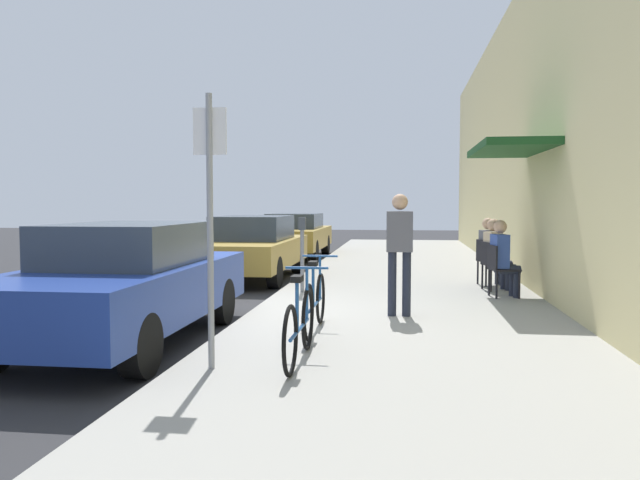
# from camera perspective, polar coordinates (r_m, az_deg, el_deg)

# --- Properties ---
(ground_plane) EXTENTS (60.00, 60.00, 0.00)m
(ground_plane) POSITION_cam_1_polar(r_m,az_deg,el_deg) (9.02, -6.77, -7.47)
(ground_plane) COLOR #2D2D30
(sidewalk_slab) EXTENTS (4.50, 32.00, 0.12)m
(sidewalk_slab) POSITION_cam_1_polar(r_m,az_deg,el_deg) (10.70, 7.77, -5.42)
(sidewalk_slab) COLOR #9E9B93
(sidewalk_slab) RESTS_ON ground_plane
(building_facade) EXTENTS (1.40, 32.00, 6.07)m
(building_facade) POSITION_cam_1_polar(r_m,az_deg,el_deg) (10.94, 20.76, 10.22)
(building_facade) COLOR beige
(building_facade) RESTS_ON ground_plane
(parked_car_0) EXTENTS (1.80, 4.40, 1.45)m
(parked_car_0) POSITION_cam_1_polar(r_m,az_deg,el_deg) (7.88, -17.31, -3.68)
(parked_car_0) COLOR navy
(parked_car_0) RESTS_ON ground_plane
(parked_car_1) EXTENTS (1.80, 4.40, 1.40)m
(parked_car_1) POSITION_cam_1_polar(r_m,az_deg,el_deg) (13.91, -6.19, -0.62)
(parked_car_1) COLOR #A58433
(parked_car_1) RESTS_ON ground_plane
(parked_car_2) EXTENTS (1.80, 4.40, 1.36)m
(parked_car_2) POSITION_cam_1_polar(r_m,az_deg,el_deg) (19.21, -2.34, 0.49)
(parked_car_2) COLOR #A58433
(parked_car_2) RESTS_ON ground_plane
(parking_meter) EXTENTS (0.12, 0.10, 1.32)m
(parking_meter) POSITION_cam_1_polar(r_m,az_deg,el_deg) (10.99, -1.63, -0.81)
(parking_meter) COLOR slate
(parking_meter) RESTS_ON sidewalk_slab
(street_sign) EXTENTS (0.32, 0.06, 2.60)m
(street_sign) POSITION_cam_1_polar(r_m,az_deg,el_deg) (5.99, -9.98, 2.78)
(street_sign) COLOR gray
(street_sign) RESTS_ON sidewalk_slab
(bicycle_0) EXTENTS (0.46, 1.71, 0.90)m
(bicycle_0) POSITION_cam_1_polar(r_m,az_deg,el_deg) (6.26, -1.86, -7.83)
(bicycle_0) COLOR black
(bicycle_0) RESTS_ON sidewalk_slab
(bicycle_1) EXTENTS (0.46, 1.71, 0.90)m
(bicycle_1) POSITION_cam_1_polar(r_m,az_deg,el_deg) (7.70, -0.46, -5.70)
(bicycle_1) COLOR black
(bicycle_1) RESTS_ON sidewalk_slab
(cafe_chair_0) EXTENTS (0.51, 0.51, 0.87)m
(cafe_chair_0) POSITION_cam_1_polar(r_m,az_deg,el_deg) (10.87, 16.03, -2.39)
(cafe_chair_0) COLOR black
(cafe_chair_0) RESTS_ON sidewalk_slab
(seated_patron_0) EXTENTS (0.48, 0.42, 1.29)m
(seated_patron_0) POSITION_cam_1_polar(r_m,az_deg,el_deg) (10.87, 16.35, -1.37)
(seated_patron_0) COLOR #232838
(seated_patron_0) RESTS_ON sidewalk_slab
(cafe_chair_1) EXTENTS (0.54, 0.54, 0.87)m
(cafe_chair_1) POSITION_cam_1_polar(r_m,az_deg,el_deg) (11.69, 15.45, -1.98)
(cafe_chair_1) COLOR black
(cafe_chair_1) RESTS_ON sidewalk_slab
(seated_patron_1) EXTENTS (0.50, 0.45, 1.29)m
(seated_patron_1) POSITION_cam_1_polar(r_m,az_deg,el_deg) (11.69, 15.73, -1.03)
(seated_patron_1) COLOR #232838
(seated_patron_1) RESTS_ON sidewalk_slab
(cafe_chair_2) EXTENTS (0.55, 0.55, 0.87)m
(cafe_chair_2) POSITION_cam_1_polar(r_m,az_deg,el_deg) (12.37, 15.01, -1.67)
(cafe_chair_2) COLOR black
(cafe_chair_2) RESTS_ON sidewalk_slab
(seated_patron_2) EXTENTS (0.50, 0.46, 1.29)m
(seated_patron_2) POSITION_cam_1_polar(r_m,az_deg,el_deg) (12.38, 15.28, -0.78)
(seated_patron_2) COLOR #232838
(seated_patron_2) RESTS_ON sidewalk_slab
(pedestrian_standing) EXTENTS (0.36, 0.22, 1.70)m
(pedestrian_standing) POSITION_cam_1_polar(r_m,az_deg,el_deg) (8.74, 7.27, -0.41)
(pedestrian_standing) COLOR #232838
(pedestrian_standing) RESTS_ON sidewalk_slab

